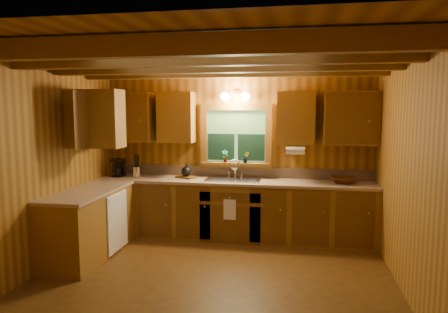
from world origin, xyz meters
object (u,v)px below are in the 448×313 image
at_px(coffee_maker, 119,168).
at_px(wicker_basket, 343,180).
at_px(cutting_board, 186,177).
at_px(sink, 233,183).

xyz_separation_m(coffee_maker, wicker_basket, (3.46, -0.00, -0.09)).
bearing_deg(wicker_basket, cutting_board, 179.24).
distance_m(sink, cutting_board, 0.75).
distance_m(coffee_maker, wicker_basket, 3.46).
relative_size(coffee_maker, cutting_board, 1.00).
bearing_deg(sink, wicker_basket, 0.37).
xyz_separation_m(cutting_board, wicker_basket, (2.36, -0.03, 0.03)).
xyz_separation_m(sink, cutting_board, (-0.75, 0.04, 0.06)).
bearing_deg(coffee_maker, sink, 8.86).
bearing_deg(wicker_basket, sink, -179.63).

